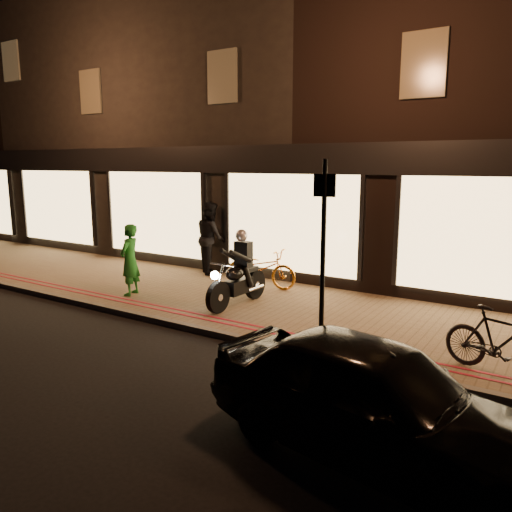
{
  "coord_description": "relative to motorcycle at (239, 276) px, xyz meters",
  "views": [
    {
      "loc": [
        5.84,
        -6.7,
        3.06
      ],
      "look_at": [
        0.19,
        2.11,
        1.1
      ],
      "focal_mm": 35.0,
      "sensor_mm": 36.0,
      "label": 1
    }
  ],
  "objects": [
    {
      "name": "bicycle_dark",
      "position": [
        5.07,
        -0.98,
        -0.13
      ],
      "size": [
        1.67,
        0.95,
        0.97
      ],
      "primitive_type": "imported",
      "rotation": [
        0.0,
        0.0,
        1.25
      ],
      "color": "black",
      "rests_on": "sidewalk"
    },
    {
      "name": "ground",
      "position": [
        -0.07,
        -1.62,
        -0.73
      ],
      "size": [
        90.0,
        90.0,
        0.0
      ],
      "primitive_type": "plane",
      "color": "black",
      "rests_on": "ground"
    },
    {
      "name": "sign_post",
      "position": [
        2.5,
        -1.28,
        1.06
      ],
      "size": [
        0.35,
        0.09,
        3.0
      ],
      "rotation": [
        0.0,
        0.0,
        0.12
      ],
      "color": "black",
      "rests_on": "sidewalk"
    },
    {
      "name": "motorcycle",
      "position": [
        0.0,
        0.0,
        0.0
      ],
      "size": [
        0.6,
        1.94,
        1.59
      ],
      "rotation": [
        0.0,
        0.0,
        -0.03
      ],
      "color": "black",
      "rests_on": "sidewalk"
    },
    {
      "name": "person_green",
      "position": [
        -2.52,
        -0.64,
        0.19
      ],
      "size": [
        0.53,
        0.67,
        1.61
      ],
      "primitive_type": "imported",
      "rotation": [
        0.0,
        0.0,
        -1.29
      ],
      "color": "#207825",
      "rests_on": "sidewalk"
    },
    {
      "name": "person_dark",
      "position": [
        -2.4,
        2.18,
        0.35
      ],
      "size": [
        1.19,
        1.17,
        1.93
      ],
      "primitive_type": "imported",
      "rotation": [
        0.0,
        0.0,
        2.42
      ],
      "color": "black",
      "rests_on": "sidewalk"
    },
    {
      "name": "parked_car",
      "position": [
        4.19,
        -3.59,
        -0.09
      ],
      "size": [
        3.98,
        2.15,
        1.28
      ],
      "primitive_type": "imported",
      "rotation": [
        0.0,
        0.0,
        1.4
      ],
      "color": "black",
      "rests_on": "ground"
    },
    {
      "name": "red_kerb_lines",
      "position": [
        -0.07,
        -1.07,
        -0.61
      ],
      "size": [
        50.0,
        0.26,
        0.01
      ],
      "color": "maroon",
      "rests_on": "sidewalk"
    },
    {
      "name": "sidewalk",
      "position": [
        -0.07,
        0.38,
        -0.67
      ],
      "size": [
        50.0,
        4.0,
        0.12
      ],
      "primitive_type": "cube",
      "color": "brown",
      "rests_on": "ground"
    },
    {
      "name": "building_row",
      "position": [
        -0.07,
        7.37,
        3.51
      ],
      "size": [
        48.0,
        10.11,
        8.5
      ],
      "color": "black",
      "rests_on": "ground"
    },
    {
      "name": "kerb_stone",
      "position": [
        -0.07,
        -1.57,
        -0.67
      ],
      "size": [
        50.0,
        0.14,
        0.12
      ],
      "primitive_type": "cube",
      "color": "#59544C",
      "rests_on": "ground"
    },
    {
      "name": "bicycle_gold",
      "position": [
        -0.4,
        1.53,
        -0.14
      ],
      "size": [
        1.85,
        0.81,
        0.94
      ],
      "primitive_type": "imported",
      "rotation": [
        0.0,
        0.0,
        1.68
      ],
      "color": "orange",
      "rests_on": "sidewalk"
    }
  ]
}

